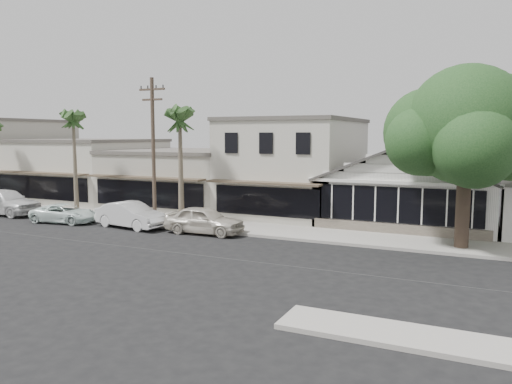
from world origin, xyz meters
The scene contains 14 objects.
ground centered at (0.00, 0.00, 0.00)m, with size 140.00×140.00×0.00m, color black.
sidewalk_north centered at (-8.00, 6.75, 0.07)m, with size 90.00×3.50×0.15m, color #9E9991.
corner_shop centered at (5.00, 12.47, 2.62)m, with size 10.40×8.60×5.10m.
row_building_near centered at (-3.00, 13.50, 3.25)m, with size 8.00×10.00×6.50m, color beige.
row_building_midnear centered at (-12.00, 13.50, 2.10)m, with size 10.00×10.00×4.20m, color #B2AF9F.
row_building_midfar centered at (-22.50, 13.50, 2.50)m, with size 11.00×10.00×5.00m, color beige.
utility_pole centered at (-9.00, 5.20, 4.79)m, with size 1.80×0.24×9.00m.
car_0 centered at (-5.10, 4.56, 0.79)m, with size 1.86×4.62×1.57m, color beige.
car_1 centered at (-10.10, 4.27, 0.78)m, with size 1.65×4.72×1.56m, color silver.
car_2 centered at (-15.10, 3.87, 0.60)m, with size 1.99×4.31×1.20m, color white.
car_4 centered at (-21.30, 4.45, 0.94)m, with size 2.22×5.52×1.88m, color silver.
shade_tree centered at (8.31, 6.61, 5.88)m, with size 8.05×7.28×8.93m.
palm_east centered at (-8.00, 6.61, 6.60)m, with size 2.86×2.86×7.75m.
palm_mid centered at (-16.25, 6.10, 6.58)m, with size 2.99×2.99×7.66m.
Camera 1 is at (9.42, -19.52, 5.60)m, focal length 35.00 mm.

